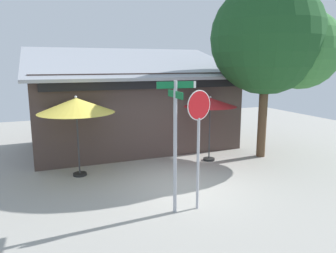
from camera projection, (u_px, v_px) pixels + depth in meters
name	position (u px, v px, depth m)	size (l,w,h in m)	color
ground_plane	(183.00, 187.00, 9.76)	(28.00, 28.00, 0.10)	#9E9B93
cafe_building	(133.00, 107.00, 14.23)	(8.78, 5.18, 4.37)	#473833
street_sign_post	(175.00, 134.00, 7.63)	(0.97, 0.91, 3.24)	#A8AAB2
stop_sign	(199.00, 129.00, 7.81)	(0.71, 0.21, 3.01)	#A8AAB2
patio_umbrella_mustard_left	(76.00, 106.00, 10.17)	(2.42, 2.42, 2.63)	black
patio_umbrella_crimson_center	(210.00, 103.00, 11.87)	(1.96, 1.96, 2.45)	black
shade_tree	(276.00, 41.00, 11.98)	(4.73, 4.20, 6.66)	brown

